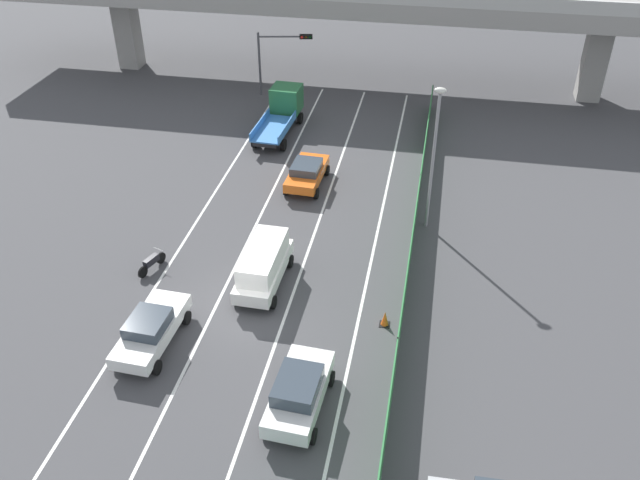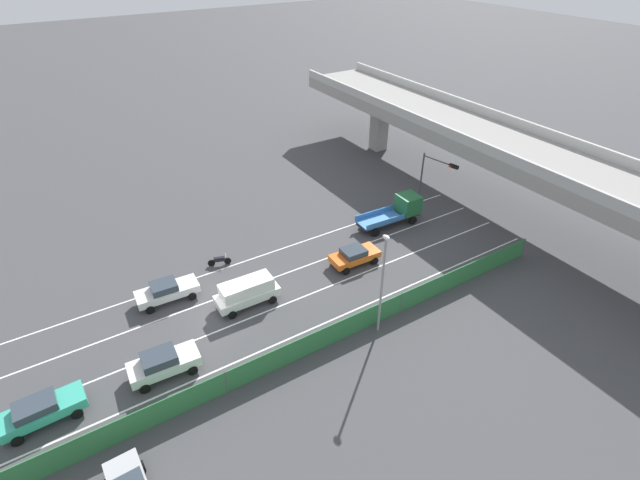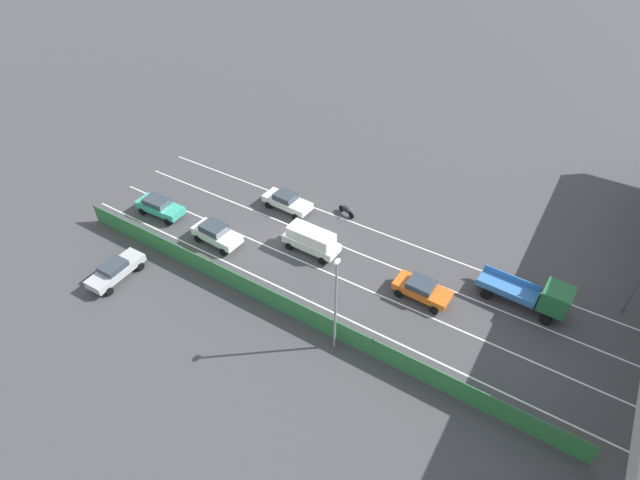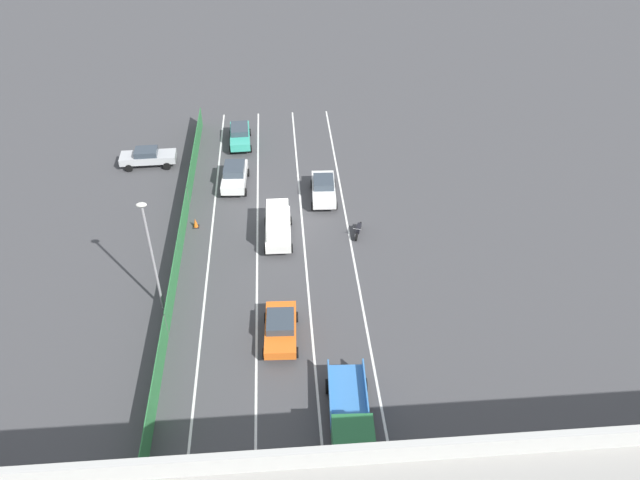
{
  "view_description": "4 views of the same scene",
  "coord_description": "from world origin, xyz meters",
  "px_view_note": "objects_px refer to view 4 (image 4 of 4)",
  "views": [
    {
      "loc": [
        7.58,
        -22.3,
        20.24
      ],
      "look_at": [
        2.53,
        3.95,
        1.67
      ],
      "focal_mm": 37.45,
      "sensor_mm": 36.0,
      "label": 1
    },
    {
      "loc": [
        25.92,
        -7.49,
        23.78
      ],
      "look_at": [
        -1.22,
        9.39,
        2.49
      ],
      "focal_mm": 26.39,
      "sensor_mm": 36.0,
      "label": 2
    },
    {
      "loc": [
        25.45,
        18.88,
        26.95
      ],
      "look_at": [
        0.27,
        3.08,
        1.64
      ],
      "focal_mm": 27.43,
      "sensor_mm": 36.0,
      "label": 3
    },
    {
      "loc": [
        -0.19,
        37.54,
        27.14
      ],
      "look_at": [
        -2.67,
        4.68,
        1.62
      ],
      "focal_mm": 34.69,
      "sensor_mm": 36.0,
      "label": 4
    }
  ],
  "objects_px": {
    "flatbed_truck_blue": "(351,429)",
    "motorcycle": "(358,230)",
    "car_taxi_teal": "(240,135)",
    "car_van_white": "(278,225)",
    "car_sedan_white": "(235,175)",
    "traffic_cone": "(195,223)",
    "street_lamp": "(151,248)",
    "car_taxi_orange": "(281,328)",
    "car_hatchback_white": "(324,188)",
    "parked_wagon_silver": "(148,157)"
  },
  "relations": [
    {
      "from": "car_sedan_white",
      "to": "motorcycle",
      "type": "distance_m",
      "value": 11.7
    },
    {
      "from": "car_hatchback_white",
      "to": "street_lamp",
      "type": "bearing_deg",
      "value": 46.47
    },
    {
      "from": "car_taxi_orange",
      "to": "car_van_white",
      "type": "height_order",
      "value": "car_van_white"
    },
    {
      "from": "car_van_white",
      "to": "street_lamp",
      "type": "bearing_deg",
      "value": 41.89
    },
    {
      "from": "car_van_white",
      "to": "car_hatchback_white",
      "type": "relative_size",
      "value": 1.03
    },
    {
      "from": "car_hatchback_white",
      "to": "car_taxi_teal",
      "type": "relative_size",
      "value": 1.02
    },
    {
      "from": "car_taxi_teal",
      "to": "motorcycle",
      "type": "bearing_deg",
      "value": 121.91
    },
    {
      "from": "car_hatchback_white",
      "to": "parked_wagon_silver",
      "type": "xyz_separation_m",
      "value": [
        14.38,
        -6.01,
        -0.03
      ]
    },
    {
      "from": "street_lamp",
      "to": "traffic_cone",
      "type": "relative_size",
      "value": 10.71
    },
    {
      "from": "car_taxi_orange",
      "to": "car_taxi_teal",
      "type": "height_order",
      "value": "car_taxi_teal"
    },
    {
      "from": "motorcycle",
      "to": "parked_wagon_silver",
      "type": "height_order",
      "value": "parked_wagon_silver"
    },
    {
      "from": "flatbed_truck_blue",
      "to": "motorcycle",
      "type": "height_order",
      "value": "flatbed_truck_blue"
    },
    {
      "from": "street_lamp",
      "to": "car_taxi_teal",
      "type": "bearing_deg",
      "value": -101.67
    },
    {
      "from": "motorcycle",
      "to": "parked_wagon_silver",
      "type": "xyz_separation_m",
      "value": [
        16.51,
        -11.04,
        0.4
      ]
    },
    {
      "from": "flatbed_truck_blue",
      "to": "street_lamp",
      "type": "height_order",
      "value": "street_lamp"
    },
    {
      "from": "car_van_white",
      "to": "motorcycle",
      "type": "xyz_separation_m",
      "value": [
        -5.78,
        0.03,
        -0.74
      ]
    },
    {
      "from": "parked_wagon_silver",
      "to": "traffic_cone",
      "type": "relative_size",
      "value": 6.25
    },
    {
      "from": "car_taxi_teal",
      "to": "car_sedan_white",
      "type": "distance_m",
      "value": 6.91
    },
    {
      "from": "traffic_cone",
      "to": "street_lamp",
      "type": "bearing_deg",
      "value": 81.01
    },
    {
      "from": "car_van_white",
      "to": "street_lamp",
      "type": "height_order",
      "value": "street_lamp"
    },
    {
      "from": "car_taxi_orange",
      "to": "car_sedan_white",
      "type": "relative_size",
      "value": 0.97
    },
    {
      "from": "car_hatchback_white",
      "to": "motorcycle",
      "type": "height_order",
      "value": "car_hatchback_white"
    },
    {
      "from": "traffic_cone",
      "to": "car_sedan_white",
      "type": "bearing_deg",
      "value": -116.56
    },
    {
      "from": "car_van_white",
      "to": "motorcycle",
      "type": "bearing_deg",
      "value": 179.71
    },
    {
      "from": "car_taxi_teal",
      "to": "motorcycle",
      "type": "height_order",
      "value": "car_taxi_teal"
    },
    {
      "from": "car_sedan_white",
      "to": "flatbed_truck_blue",
      "type": "distance_m",
      "value": 25.51
    },
    {
      "from": "car_van_white",
      "to": "traffic_cone",
      "type": "relative_size",
      "value": 6.47
    },
    {
      "from": "car_sedan_white",
      "to": "flatbed_truck_blue",
      "type": "height_order",
      "value": "flatbed_truck_blue"
    },
    {
      "from": "car_van_white",
      "to": "street_lamp",
      "type": "relative_size",
      "value": 0.6
    },
    {
      "from": "car_van_white",
      "to": "car_hatchback_white",
      "type": "xyz_separation_m",
      "value": [
        -3.65,
        -5.0,
        -0.31
      ]
    },
    {
      "from": "motorcycle",
      "to": "traffic_cone",
      "type": "bearing_deg",
      "value": -8.97
    },
    {
      "from": "motorcycle",
      "to": "car_van_white",
      "type": "bearing_deg",
      "value": -0.29
    },
    {
      "from": "car_taxi_orange",
      "to": "traffic_cone",
      "type": "xyz_separation_m",
      "value": [
        5.99,
        -11.62,
        -0.51
      ]
    },
    {
      "from": "car_sedan_white",
      "to": "parked_wagon_silver",
      "type": "relative_size",
      "value": 0.95
    },
    {
      "from": "car_taxi_teal",
      "to": "car_sedan_white",
      "type": "bearing_deg",
      "value": 88.06
    },
    {
      "from": "car_sedan_white",
      "to": "car_hatchback_white",
      "type": "bearing_deg",
      "value": 161.7
    },
    {
      "from": "car_taxi_teal",
      "to": "flatbed_truck_blue",
      "type": "xyz_separation_m",
      "value": [
        -6.31,
        31.56,
        0.42
      ]
    },
    {
      "from": "car_hatchback_white",
      "to": "flatbed_truck_blue",
      "type": "height_order",
      "value": "flatbed_truck_blue"
    },
    {
      "from": "car_taxi_orange",
      "to": "flatbed_truck_blue",
      "type": "bearing_deg",
      "value": 113.46
    },
    {
      "from": "flatbed_truck_blue",
      "to": "traffic_cone",
      "type": "relative_size",
      "value": 8.66
    },
    {
      "from": "car_taxi_teal",
      "to": "car_van_white",
      "type": "bearing_deg",
      "value": 102.27
    },
    {
      "from": "car_hatchback_white",
      "to": "parked_wagon_silver",
      "type": "relative_size",
      "value": 1.01
    },
    {
      "from": "car_taxi_orange",
      "to": "traffic_cone",
      "type": "relative_size",
      "value": 5.76
    },
    {
      "from": "car_hatchback_white",
      "to": "traffic_cone",
      "type": "bearing_deg",
      "value": 18.02
    },
    {
      "from": "car_taxi_teal",
      "to": "street_lamp",
      "type": "xyz_separation_m",
      "value": [
        4.31,
        20.84,
        3.85
      ]
    },
    {
      "from": "car_van_white",
      "to": "traffic_cone",
      "type": "distance_m",
      "value": 6.38
    },
    {
      "from": "parked_wagon_silver",
      "to": "car_van_white",
      "type": "bearing_deg",
      "value": 134.27
    },
    {
      "from": "car_van_white",
      "to": "car_taxi_teal",
      "type": "xyz_separation_m",
      "value": [
        3.09,
        -14.21,
        -0.28
      ]
    },
    {
      "from": "motorcycle",
      "to": "traffic_cone",
      "type": "relative_size",
      "value": 2.53
    },
    {
      "from": "car_van_white",
      "to": "car_hatchback_white",
      "type": "height_order",
      "value": "car_van_white"
    }
  ]
}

